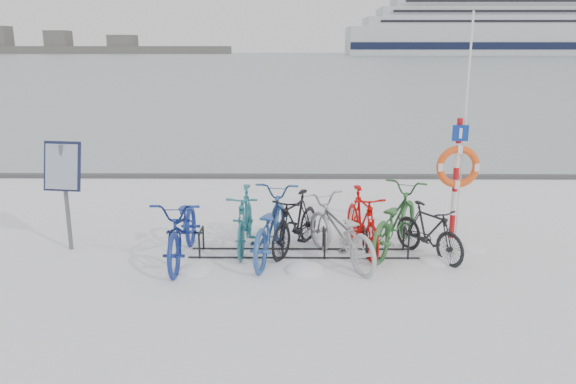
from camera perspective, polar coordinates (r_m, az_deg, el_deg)
ground at (r=9.98m, az=1.57°, el=-6.33°), size 900.00×900.00×0.00m
ice_sheet at (r=164.35m, az=0.68°, el=13.38°), size 400.00×298.00×0.02m
quay_edge at (r=15.62m, az=1.23°, el=1.61°), size 400.00×0.25×0.10m
bike_rack at (r=9.91m, az=1.58°, el=-5.35°), size 4.00×0.48×0.46m
info_board at (r=10.55m, az=-21.89°, el=1.82°), size 0.68×0.33×1.97m
lifebuoy_station at (r=10.85m, az=16.87°, el=2.46°), size 0.80×0.23×4.17m
cruise_ferry at (r=245.34m, az=21.25°, el=15.47°), size 125.67×23.73×41.29m
shoreline at (r=295.60m, az=-24.43°, el=13.21°), size 180.00×12.00×9.50m
bike_0 at (r=9.72m, az=-10.60°, el=-3.44°), size 0.80×2.27×1.19m
bike_1 at (r=10.14m, az=-4.41°, el=-2.61°), size 0.60×1.91×1.14m
bike_2 at (r=9.73m, az=-1.87°, el=-3.17°), size 1.17×2.37×1.19m
bike_3 at (r=10.02m, az=0.75°, el=-2.94°), size 1.25×1.85×1.09m
bike_4 at (r=9.53m, az=5.29°, el=-3.82°), size 1.61×2.25×1.12m
bike_5 at (r=10.07m, az=7.56°, el=-2.77°), size 0.86×1.99×1.16m
bike_6 at (r=10.24m, az=10.79°, el=-2.55°), size 1.74×2.36×1.18m
bike_7 at (r=10.03m, az=14.12°, el=-3.72°), size 1.24×1.62×0.97m
snow_drifts at (r=9.82m, az=4.00°, el=-6.71°), size 5.84×2.09×0.23m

